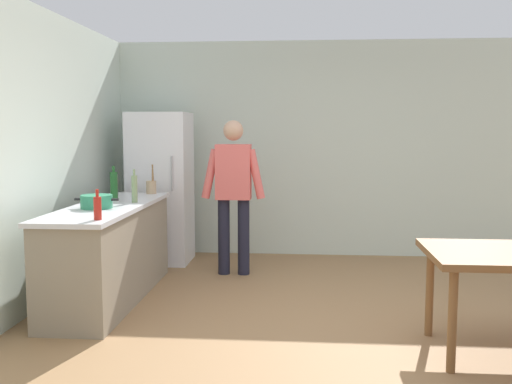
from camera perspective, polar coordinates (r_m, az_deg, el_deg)
ground_plane at (r=4.74m, az=6.83°, el=-13.65°), size 14.00×14.00×0.00m
wall_back at (r=7.47m, az=6.13°, el=4.18°), size 6.40×0.12×2.70m
wall_left at (r=5.26m, az=-22.71°, el=2.91°), size 0.12×5.60×2.70m
kitchen_counter at (r=5.68m, az=-14.12°, el=-5.72°), size 0.64×2.20×0.90m
refrigerator at (r=7.11m, az=-9.29°, el=0.40°), size 0.70×0.67×1.80m
person at (r=6.38m, az=-2.21°, el=0.54°), size 0.70×0.22×1.70m
cooking_pot at (r=5.40m, az=-15.33°, el=-0.91°), size 0.40×0.28×0.12m
utensil_jar at (r=6.48m, az=-10.20°, el=0.53°), size 0.11×0.11×0.32m
bottle_sauce_red at (r=4.70m, az=-15.23°, el=-1.49°), size 0.06×0.06×0.24m
bottle_vinegar_tall at (r=5.73m, az=-11.79°, el=0.34°), size 0.06×0.06×0.32m
bottle_wine_green at (r=5.99m, az=-13.72°, el=0.64°), size 0.08×0.08×0.34m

